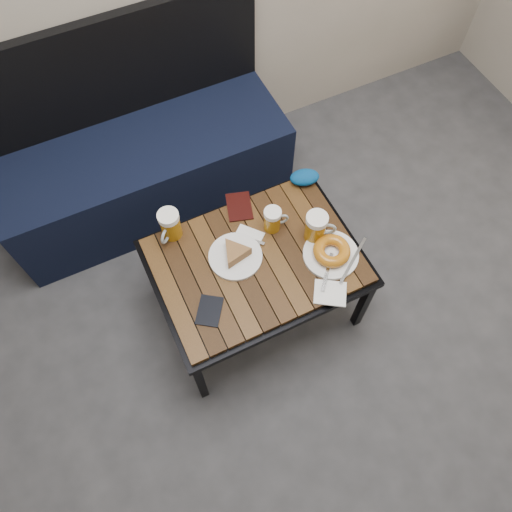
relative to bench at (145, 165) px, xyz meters
name	(u,v)px	position (x,y,z in m)	size (l,w,h in m)	color
ground	(357,499)	(0.22, -1.76, -0.27)	(4.00, 4.00, 0.00)	#2D2D30
room_shell	(394,77)	(0.22, -1.26, 1.48)	(4.00, 4.00, 4.00)	gray
bench	(145,165)	(0.00, 0.00, 0.00)	(1.40, 0.50, 0.95)	black
cafe_table	(256,264)	(0.22, -0.82, 0.16)	(0.84, 0.62, 0.47)	black
beer_mug_left	(170,225)	(-0.04, -0.56, 0.27)	(0.12, 0.12, 0.14)	#9E660C
beer_mug_centre	(273,219)	(0.35, -0.71, 0.26)	(0.11, 0.08, 0.12)	#9E660C
beer_mug_right	(316,227)	(0.49, -0.83, 0.27)	(0.14, 0.11, 0.14)	#9E660C
plate_pie	(235,254)	(0.15, -0.78, 0.22)	(0.22, 0.22, 0.06)	white
plate_bagel	(331,253)	(0.50, -0.94, 0.23)	(0.28, 0.25, 0.06)	white
napkin_left	(247,239)	(0.23, -0.72, 0.20)	(0.16, 0.16, 0.01)	white
napkin_right	(330,293)	(0.42, -1.08, 0.20)	(0.16, 0.16, 0.01)	white
passport_navy	(209,311)	(-0.03, -0.95, 0.20)	(0.09, 0.12, 0.01)	black
passport_burgundy	(239,206)	(0.27, -0.56, 0.20)	(0.10, 0.14, 0.01)	black
knit_pouch	(305,177)	(0.58, -0.56, 0.23)	(0.13, 0.08, 0.06)	navy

